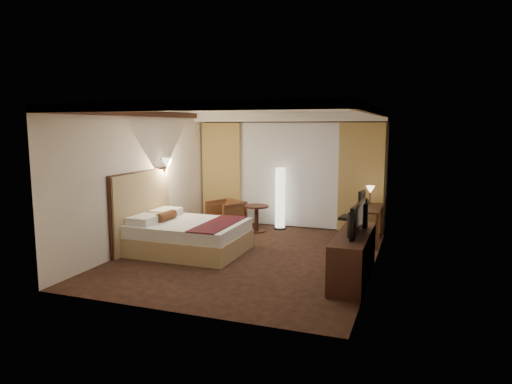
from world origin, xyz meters
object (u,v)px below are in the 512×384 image
(armchair, at_px, (226,213))
(desk, at_px, (367,225))
(side_table, at_px, (257,219))
(office_chair, at_px, (351,216))
(dresser, at_px, (353,256))
(floor_lamp, at_px, (280,198))
(bed, at_px, (189,237))
(television, at_px, (352,213))

(armchair, xyz_separation_m, desk, (3.27, -0.22, 0.01))
(side_table, height_order, office_chair, office_chair)
(armchair, xyz_separation_m, dresser, (3.32, -2.64, 0.00))
(armchair, xyz_separation_m, side_table, (0.80, -0.09, -0.06))
(floor_lamp, bearing_deg, dresser, -55.13)
(desk, xyz_separation_m, dresser, (0.05, -2.42, -0.00))
(side_table, relative_size, desk, 0.52)
(bed, relative_size, dresser, 1.07)
(dresser, bearing_deg, office_chair, 98.76)
(bed, distance_m, side_table, 2.12)
(office_chair, bearing_deg, floor_lamp, 166.48)
(floor_lamp, relative_size, television, 1.32)
(office_chair, bearing_deg, television, -74.75)
(side_table, xyz_separation_m, dresser, (2.52, -2.55, 0.06))
(armchair, bearing_deg, dresser, -10.34)
(dresser, bearing_deg, desk, 91.18)
(office_chair, bearing_deg, armchair, -177.99)
(armchair, relative_size, television, 0.67)
(dresser, relative_size, television, 1.74)
(floor_lamp, relative_size, desk, 1.24)
(armchair, distance_m, desk, 3.28)
(bed, xyz_separation_m, desk, (3.12, 1.88, 0.08))
(dresser, bearing_deg, television, 180.00)
(side_table, bearing_deg, dresser, -45.30)
(side_table, height_order, television, television)
(armchair, relative_size, side_table, 1.20)
(desk, distance_m, television, 2.51)
(office_chair, xyz_separation_m, television, (0.34, -2.37, 0.51))
(television, bearing_deg, dresser, -85.30)
(floor_lamp, relative_size, office_chair, 1.32)
(office_chair, height_order, television, television)
(armchair, distance_m, floor_lamp, 1.32)
(side_table, relative_size, office_chair, 0.56)
(bed, xyz_separation_m, armchair, (-0.15, 2.10, 0.07))
(side_table, distance_m, television, 3.65)
(bed, bearing_deg, side_table, 72.20)
(armchair, bearing_deg, side_table, 21.89)
(bed, height_order, television, television)
(desk, relative_size, office_chair, 1.07)
(desk, xyz_separation_m, television, (0.02, -2.42, 0.68))
(side_table, distance_m, desk, 2.48)
(side_table, relative_size, dresser, 0.32)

